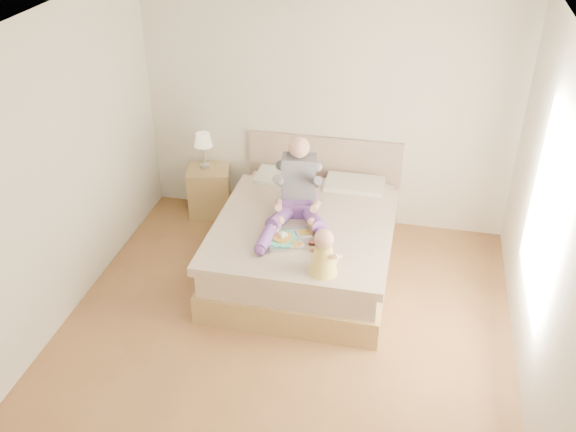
% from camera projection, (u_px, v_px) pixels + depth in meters
% --- Properties ---
extents(room, '(4.02, 4.22, 2.71)m').
position_uv_depth(room, '(293.00, 186.00, 4.95)').
color(room, brown).
rests_on(room, ground).
extents(bed, '(1.70, 2.18, 1.00)m').
position_uv_depth(bed, '(307.00, 239.00, 6.48)').
color(bed, olive).
rests_on(bed, ground).
extents(nightstand, '(0.55, 0.52, 0.57)m').
position_uv_depth(nightstand, '(209.00, 191.00, 7.40)').
color(nightstand, olive).
rests_on(nightstand, ground).
extents(lamp, '(0.20, 0.20, 0.42)m').
position_uv_depth(lamp, '(203.00, 142.00, 7.12)').
color(lamp, silver).
rests_on(lamp, nightstand).
extents(adult, '(0.69, 1.03, 0.82)m').
position_uv_depth(adult, '(298.00, 197.00, 6.13)').
color(adult, '#5E3586').
rests_on(adult, bed).
extents(tray, '(0.56, 0.50, 0.13)m').
position_uv_depth(tray, '(293.00, 237.00, 5.91)').
color(tray, silver).
rests_on(tray, bed).
extents(baby, '(0.29, 0.38, 0.42)m').
position_uv_depth(baby, '(324.00, 255.00, 5.42)').
color(baby, gold).
rests_on(baby, bed).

